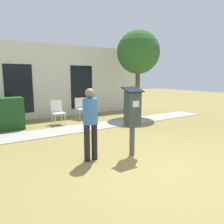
{
  "coord_description": "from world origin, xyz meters",
  "views": [
    {
      "loc": [
        -3.04,
        -3.08,
        1.84
      ],
      "look_at": [
        -0.48,
        0.89,
        1.05
      ],
      "focal_mm": 35.0,
      "sensor_mm": 36.0,
      "label": 1
    }
  ],
  "objects_px": {
    "parking_meter": "(132,112)",
    "outdoor_chair_middle": "(81,107)",
    "outdoor_chair_left": "(57,110)",
    "person_standing": "(90,119)"
  },
  "relations": [
    {
      "from": "person_standing",
      "to": "outdoor_chair_middle",
      "type": "height_order",
      "value": "person_standing"
    },
    {
      "from": "parking_meter",
      "to": "outdoor_chair_middle",
      "type": "height_order",
      "value": "parking_meter"
    },
    {
      "from": "outdoor_chair_left",
      "to": "outdoor_chair_middle",
      "type": "relative_size",
      "value": 1.0
    },
    {
      "from": "outdoor_chair_left",
      "to": "outdoor_chair_middle",
      "type": "bearing_deg",
      "value": 23.98
    },
    {
      "from": "parking_meter",
      "to": "outdoor_chair_middle",
      "type": "bearing_deg",
      "value": 79.55
    },
    {
      "from": "parking_meter",
      "to": "outdoor_chair_left",
      "type": "bearing_deg",
      "value": 94.6
    },
    {
      "from": "person_standing",
      "to": "outdoor_chair_middle",
      "type": "relative_size",
      "value": 1.76
    },
    {
      "from": "parking_meter",
      "to": "person_standing",
      "type": "relative_size",
      "value": 1.01
    },
    {
      "from": "outdoor_chair_left",
      "to": "person_standing",
      "type": "bearing_deg",
      "value": -95.73
    },
    {
      "from": "outdoor_chair_left",
      "to": "outdoor_chair_middle",
      "type": "distance_m",
      "value": 1.28
    }
  ]
}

